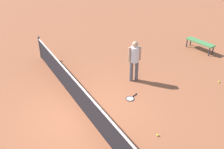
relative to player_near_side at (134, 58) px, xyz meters
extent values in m
plane|color=#9E5638|center=(-1.06, 2.63, -1.01)|extent=(40.00, 40.00, 0.00)
cylinder|color=#4C4C51|center=(3.94, 2.63, -0.47)|extent=(0.09, 0.09, 1.07)
cube|color=black|center=(-1.06, 2.63, -0.55)|extent=(10.00, 0.02, 0.91)
cube|color=white|center=(-1.06, 2.63, -0.07)|extent=(10.00, 0.04, 0.06)
cylinder|color=#595960|center=(0.03, 0.11, -0.58)|extent=(0.17, 0.17, 0.85)
cylinder|color=#595960|center=(-0.03, -0.11, -0.58)|extent=(0.17, 0.17, 0.85)
cylinder|color=white|center=(0.00, 0.00, 0.15)|extent=(0.42, 0.42, 0.62)
cylinder|color=tan|center=(0.06, 0.21, 0.17)|extent=(0.11, 0.11, 0.58)
cylinder|color=tan|center=(-0.06, -0.21, 0.17)|extent=(0.11, 0.11, 0.58)
sphere|color=tan|center=(0.00, 0.00, 0.58)|extent=(0.28, 0.28, 0.23)
torus|color=black|center=(-1.05, 0.86, -1.00)|extent=(0.40, 0.40, 0.02)
cylinder|color=silver|center=(-1.05, 0.86, -1.00)|extent=(0.34, 0.34, 0.00)
cylinder|color=black|center=(-0.95, 0.59, -0.99)|extent=(0.13, 0.27, 0.03)
sphere|color=#C6E033|center=(-1.87, -2.86, -0.98)|extent=(0.07, 0.07, 0.07)
sphere|color=#C6E033|center=(-3.07, 1.20, -0.98)|extent=(0.07, 0.07, 0.07)
cube|color=#4C8C4C|center=(0.78, -4.50, -0.56)|extent=(1.54, 0.58, 0.06)
cylinder|color=#333338|center=(0.14, -4.73, -0.80)|extent=(0.07, 0.07, 0.42)
cylinder|color=#333338|center=(1.47, -4.57, -0.80)|extent=(0.07, 0.07, 0.42)
cylinder|color=#333338|center=(0.10, -4.43, -0.80)|extent=(0.07, 0.07, 0.42)
cylinder|color=#333338|center=(1.43, -4.27, -0.80)|extent=(0.07, 0.07, 0.42)
camera|label=1|loc=(-7.50, 5.33, 4.48)|focal=42.02mm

